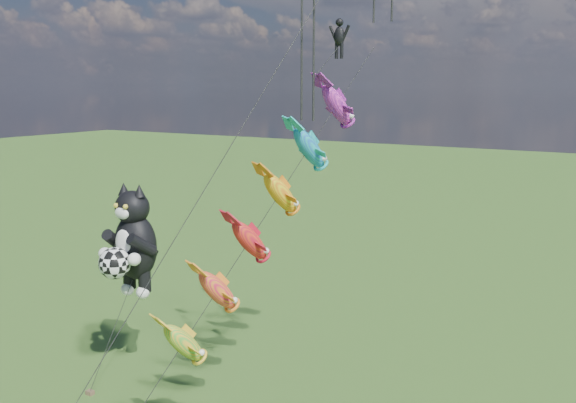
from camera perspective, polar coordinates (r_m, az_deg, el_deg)
The scene contains 2 objects.
cat_kite_rig at distance 34.94m, azimuth -13.77°, elevation -3.47°, with size 2.94×4.35×10.90m.
fish_windsock_rig at distance 29.29m, azimuth -2.09°, elevation -1.39°, with size 5.39×15.11×17.83m.
Camera 1 is at (28.31, -15.28, 15.94)m, focal length 40.00 mm.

